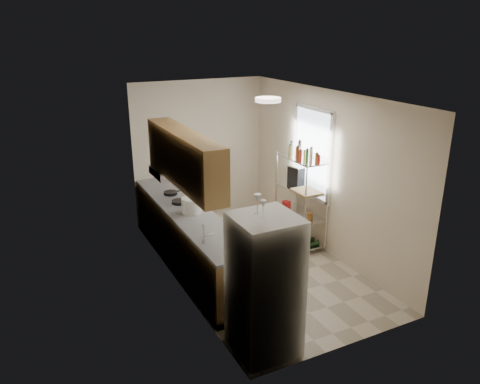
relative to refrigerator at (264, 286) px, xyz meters
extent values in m
cube|color=beige|center=(0.87, 1.80, -0.82)|extent=(2.50, 4.40, 0.01)
cube|color=white|center=(0.87, 1.80, 1.79)|extent=(2.50, 4.40, 0.01)
cube|color=beige|center=(0.87, 4.01, 0.49)|extent=(2.50, 0.01, 2.60)
cube|color=beige|center=(0.87, -0.40, 0.49)|extent=(2.50, 0.01, 2.60)
cube|color=beige|center=(-0.38, 1.80, 0.49)|extent=(0.01, 4.40, 2.60)
cube|color=beige|center=(2.12, 1.80, 0.49)|extent=(0.01, 4.40, 2.60)
cube|color=#9F7C44|center=(-0.05, 2.24, -0.38)|extent=(0.60, 3.48, 0.86)
cube|color=gray|center=(-0.03, 2.24, 0.07)|extent=(0.63, 3.51, 0.04)
cube|color=#B7BABC|center=(-0.07, 1.10, 0.06)|extent=(0.52, 0.44, 0.04)
cube|color=#B7BABC|center=(0.23, 3.60, -0.35)|extent=(0.01, 0.55, 0.72)
cube|color=#9F7C44|center=(-0.18, 1.90, 1.00)|extent=(0.33, 2.20, 0.72)
cube|color=#B7BABC|center=(-0.13, 2.70, 0.58)|extent=(0.50, 0.60, 0.12)
cube|color=white|center=(2.10, 2.15, 0.74)|extent=(0.06, 1.00, 1.46)
cube|color=silver|center=(1.88, 2.10, -0.71)|extent=(0.45, 0.90, 0.02)
cube|color=silver|center=(1.88, 2.10, -0.26)|extent=(0.45, 0.90, 0.02)
cube|color=silver|center=(1.88, 2.10, 0.19)|extent=(0.45, 0.90, 0.02)
cube|color=silver|center=(1.88, 2.10, 0.69)|extent=(0.45, 0.90, 0.02)
cylinder|color=silver|center=(1.66, 1.67, -0.04)|extent=(0.02, 0.02, 1.55)
cylinder|color=silver|center=(1.66, 2.54, -0.04)|extent=(0.02, 0.02, 1.55)
cylinder|color=silver|center=(2.09, 1.67, -0.04)|extent=(0.02, 0.02, 1.55)
cylinder|color=silver|center=(2.09, 2.54, -0.04)|extent=(0.02, 0.02, 1.55)
cylinder|color=white|center=(0.87, 1.50, 1.76)|extent=(0.34, 0.34, 0.05)
cube|color=silver|center=(0.00, 0.00, 0.00)|extent=(0.67, 0.67, 1.63)
cylinder|color=white|center=(-0.02, 2.13, 0.20)|extent=(0.29, 0.29, 0.23)
cylinder|color=black|center=(-0.04, 2.59, 0.11)|extent=(0.27, 0.27, 0.04)
cylinder|color=black|center=(-0.04, 3.04, 0.11)|extent=(0.26, 0.26, 0.05)
cube|color=tan|center=(1.81, 1.86, 0.21)|extent=(0.35, 0.45, 0.03)
cube|color=black|center=(1.93, 2.36, 0.34)|extent=(0.21, 0.28, 0.29)
cube|color=red|center=(1.75, 2.34, -0.18)|extent=(0.10, 0.13, 0.15)
camera|label=1|loc=(-2.24, -3.86, 2.66)|focal=35.00mm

